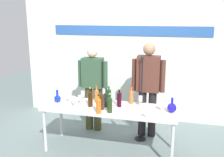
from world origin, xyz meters
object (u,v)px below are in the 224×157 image
object	(u,v)px
wine_bottle_3	(131,96)
wine_glass_left_1	(74,99)
wine_glass_right_1	(162,104)
wine_glass_right_2	(146,112)
decanter_blue_left	(57,98)
wine_bottle_4	(99,105)
wine_bottle_7	(106,99)
decanter_blue_right	(172,107)
wine_bottle_1	(110,104)
wine_bottle_2	(109,95)
wine_glass_right_0	(140,99)
wine_bottle_6	(102,101)
wine_glass_left_3	(83,94)
wine_bottle_8	(97,95)
wine_glass_left_0	(68,97)
wine_glass_left_2	(74,100)
display_table	(110,111)
presenter_left	(93,84)
wine_bottle_0	(90,98)
wine_glass_left_4	(80,98)
microphone_stand	(141,113)
presenter_right	(148,84)
wine_bottle_5	(119,99)

from	to	relation	value
wine_bottle_3	wine_glass_left_1	world-z (taller)	wine_bottle_3
wine_glass_right_1	wine_glass_right_2	distance (m)	0.40
decanter_blue_left	wine_glass_left_1	xyz separation A→B (m)	(0.32, -0.07, 0.04)
wine_bottle_4	wine_bottle_7	xyz separation A→B (m)	(0.03, 0.30, 0.00)
decanter_blue_right	wine_bottle_1	bearing A→B (deg)	-164.84
wine_bottle_2	wine_glass_right_0	bearing A→B (deg)	2.54
wine_bottle_1	wine_bottle_7	size ratio (longest dim) A/B	0.99
wine_bottle_6	wine_glass_left_1	bearing A→B (deg)	169.97
wine_bottle_6	wine_glass_right_2	xyz separation A→B (m)	(0.71, -0.17, -0.05)
wine_glass_left_3	wine_glass_right_0	size ratio (longest dim) A/B	1.04
decanter_blue_left	wine_bottle_8	world-z (taller)	wine_bottle_8
wine_glass_left_1	wine_glass_left_3	bearing A→B (deg)	72.83
wine_glass_right_1	wine_glass_right_2	xyz separation A→B (m)	(-0.20, -0.35, -0.02)
wine_bottle_7	wine_glass_left_0	size ratio (longest dim) A/B	2.31
wine_bottle_4	wine_glass_left_2	xyz separation A→B (m)	(-0.46, 0.17, -0.02)
display_table	wine_bottle_1	bearing A→B (deg)	-73.93
presenter_left	wine_glass_right_2	world-z (taller)	presenter_left
wine_bottle_0	wine_bottle_4	xyz separation A→B (m)	(0.22, -0.25, -0.01)
decanter_blue_left	wine_bottle_6	distance (m)	0.84
wine_glass_left_4	microphone_stand	distance (m)	1.11
decanter_blue_right	wine_glass_left_1	distance (m)	1.55
wine_glass_left_0	wine_glass_left_1	xyz separation A→B (m)	(0.14, -0.11, 0.01)
wine_bottle_4	wine_bottle_7	bearing A→B (deg)	84.30
presenter_right	wine_bottle_7	size ratio (longest dim) A/B	5.68
wine_bottle_1	microphone_stand	distance (m)	0.88
wine_bottle_4	wine_glass_left_4	distance (m)	0.52
wine_bottle_6	wine_glass_left_4	distance (m)	0.44
wine_glass_right_1	wine_bottle_5	bearing A→B (deg)	178.49
wine_bottle_7	wine_glass_right_0	xyz separation A→B (m)	(0.52, 0.18, -0.01)
decanter_blue_right	wine_glass_left_3	size ratio (longest dim) A/B	1.33
microphone_stand	wine_bottle_1	bearing A→B (deg)	-117.31
presenter_left	wine_bottle_2	distance (m)	0.70
wine_glass_right_0	wine_glass_right_2	size ratio (longest dim) A/B	1.20
wine_glass_right_0	decanter_blue_right	bearing A→B (deg)	-18.30
wine_bottle_5	wine_glass_right_0	distance (m)	0.34
wine_bottle_3	wine_glass_left_2	world-z (taller)	wine_bottle_3
wine_bottle_3	wine_bottle_8	size ratio (longest dim) A/B	1.02
wine_bottle_1	wine_bottle_2	world-z (taller)	wine_bottle_2
wine_bottle_4	wine_bottle_7	size ratio (longest dim) A/B	0.96
wine_bottle_5	wine_glass_left_1	world-z (taller)	wine_bottle_5
wine_glass_left_0	wine_bottle_4	bearing A→B (deg)	-29.56
wine_bottle_5	wine_glass_left_0	world-z (taller)	wine_bottle_5
display_table	wine_bottle_6	world-z (taller)	wine_bottle_6
wine_glass_left_3	wine_glass_left_4	world-z (taller)	wine_glass_left_3
decanter_blue_left	wine_bottle_7	bearing A→B (deg)	-1.21
display_table	wine_glass_left_4	xyz separation A→B (m)	(-0.50, 0.02, 0.17)
decanter_blue_right	wine_glass_right_1	size ratio (longest dim) A/B	1.45
display_table	wine_glass_left_4	size ratio (longest dim) A/B	14.27
wine_bottle_8	wine_glass_right_1	size ratio (longest dim) A/B	1.95
decanter_blue_right	wine_glass_left_1	xyz separation A→B (m)	(-1.55, -0.07, 0.03)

